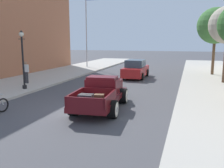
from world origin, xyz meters
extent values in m
plane|color=#47474C|center=(0.00, 0.00, 0.00)|extent=(140.00, 140.00, 0.00)
cube|color=#510F14|center=(1.01, 0.43, 0.54)|extent=(2.18, 5.03, 0.24)
cube|color=#510F14|center=(0.98, 0.78, 1.06)|extent=(1.65, 1.23, 0.80)
cube|color=#510F14|center=(0.99, 0.73, 1.52)|extent=(1.51, 1.06, 0.12)
cube|color=#3D4C5B|center=(0.93, 1.34, 1.22)|extent=(1.32, 0.15, 0.44)
cube|color=#510F14|center=(0.87, 2.07, 0.92)|extent=(1.44, 1.61, 0.52)
cube|color=silver|center=(0.80, 2.87, 0.90)|extent=(0.69, 0.16, 0.47)
cube|color=#510F14|center=(1.13, -0.97, 0.68)|extent=(1.86, 2.24, 0.04)
cube|color=#510F14|center=(0.33, -1.04, 0.90)|extent=(0.26, 2.10, 0.44)
cube|color=#510F14|center=(1.94, -0.90, 0.90)|extent=(0.26, 2.10, 0.44)
cube|color=#510F14|center=(1.22, -1.97, 0.90)|extent=(1.62, 0.22, 0.44)
cube|color=#510F14|center=(1.05, 0.04, 0.90)|extent=(1.62, 0.22, 0.44)
cylinder|color=black|center=(0.00, 1.69, 0.40)|extent=(0.43, 0.83, 0.80)
cylinder|color=silver|center=(-0.18, 1.68, 0.40)|extent=(0.07, 0.65, 0.66)
cylinder|color=silver|center=(-0.19, 1.67, 0.40)|extent=(0.04, 0.24, 0.24)
cylinder|color=black|center=(1.79, 1.85, 0.40)|extent=(0.43, 0.83, 0.80)
cylinder|color=silver|center=(1.97, 1.86, 0.40)|extent=(0.07, 0.65, 0.66)
cylinder|color=silver|center=(1.98, 1.86, 0.40)|extent=(0.04, 0.24, 0.24)
cylinder|color=black|center=(0.23, -0.99, 0.40)|extent=(0.43, 0.83, 0.80)
cylinder|color=silver|center=(0.05, -1.01, 0.40)|extent=(0.07, 0.65, 0.66)
cylinder|color=silver|center=(0.04, -1.01, 0.40)|extent=(0.04, 0.24, 0.24)
cylinder|color=black|center=(2.02, -0.84, 0.40)|extent=(0.43, 0.83, 0.80)
cylinder|color=silver|center=(2.21, -0.82, 0.40)|extent=(0.07, 0.65, 0.66)
cylinder|color=silver|center=(2.22, -0.82, 0.40)|extent=(0.04, 0.24, 0.24)
cube|color=#2D2D33|center=(0.98, -1.33, 0.90)|extent=(0.64, 0.49, 0.40)
cube|color=#3D2D1E|center=(0.98, -1.33, 0.90)|extent=(0.62, 0.10, 0.42)
cube|color=brown|center=(1.33, -0.65, 0.84)|extent=(0.50, 0.40, 0.28)
torus|color=black|center=(-3.22, -1.53, 0.33)|extent=(0.18, 0.67, 0.67)
cylinder|color=silver|center=(-3.23, -1.58, 0.64)|extent=(0.09, 0.26, 0.58)
cube|color=#AD1E1E|center=(0.47, 11.03, 0.61)|extent=(1.73, 4.30, 0.80)
cube|color=#384C5B|center=(0.47, 10.88, 1.33)|extent=(1.53, 2.00, 0.64)
cylinder|color=black|center=(-0.35, 12.33, 0.33)|extent=(0.22, 0.66, 0.66)
cylinder|color=black|center=(1.30, 12.32, 0.33)|extent=(0.22, 0.66, 0.66)
cylinder|color=black|center=(-0.35, 9.75, 0.33)|extent=(0.22, 0.66, 0.66)
cylinder|color=black|center=(1.30, 9.74, 0.33)|extent=(0.22, 0.66, 0.66)
cylinder|color=#333338|center=(-6.73, 4.88, 0.58)|extent=(0.14, 0.14, 0.86)
cylinder|color=#333338|center=(-6.55, 4.88, 0.58)|extent=(0.14, 0.14, 0.86)
cube|color=silver|center=(-6.64, 4.88, 1.29)|extent=(0.36, 0.22, 0.56)
cylinder|color=silver|center=(-6.86, 4.88, 1.26)|extent=(0.09, 0.09, 0.54)
cylinder|color=silver|center=(-6.42, 4.88, 1.26)|extent=(0.09, 0.09, 0.54)
sphere|color=#9E7051|center=(-6.64, 4.88, 1.69)|extent=(0.22, 0.22, 0.22)
cylinder|color=black|center=(-5.41, 3.01, 0.27)|extent=(0.28, 0.28, 0.24)
cylinder|color=black|center=(-5.41, 3.01, 1.99)|extent=(0.12, 0.12, 3.20)
cylinder|color=black|center=(-5.41, 3.01, 3.44)|extent=(0.50, 0.04, 0.04)
sphere|color=silver|center=(-5.41, 3.01, 3.75)|extent=(0.32, 0.32, 0.32)
cone|color=black|center=(-5.41, 3.01, 3.93)|extent=(0.24, 0.24, 0.14)
cylinder|color=#B2B2B7|center=(-6.93, 17.10, 4.65)|extent=(0.12, 0.12, 9.00)
cylinder|color=brown|center=(7.20, 14.41, 1.80)|extent=(0.26, 0.26, 3.30)
sphere|color=#3D7538|center=(7.20, 14.41, 4.70)|extent=(3.33, 3.33, 3.33)
camera|label=1|loc=(5.11, -10.65, 3.34)|focal=39.34mm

